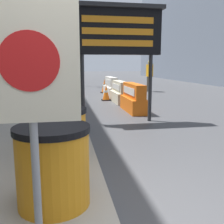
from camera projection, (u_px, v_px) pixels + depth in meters
The scene contains 12 objects.
barrel_drum_foreground at pixel (53, 165), 2.56m from camera, with size 0.74×0.74×0.80m.
barrel_drum_middle at pixel (60, 137), 3.57m from camera, with size 0.74×0.74×0.80m.
barrel_drum_back at pixel (55, 121), 4.56m from camera, with size 0.74×0.74×0.80m.
warning_sign at pixel (31, 79), 1.82m from camera, with size 0.69×0.08×1.82m.
message_board at pixel (117, 32), 6.69m from camera, with size 2.41×0.36×3.03m.
jersey_barrier_orange_far at pixel (134, 99), 8.70m from camera, with size 0.54×1.78×0.93m.
jersey_barrier_cream at pixel (120, 93), 10.81m from camera, with size 0.56×1.86×0.87m.
jersey_barrier_white at pixel (111, 88), 12.89m from camera, with size 0.50×1.93×0.94m.
traffic_cone_near at pixel (106, 93), 11.37m from camera, with size 0.39×0.39×0.69m.
traffic_cone_mid at pixel (105, 86), 14.48m from camera, with size 0.43×0.43×0.77m.
traffic_light_near_curb at pixel (77, 42), 18.28m from camera, with size 0.28×0.45×4.29m.
pedestrian_worker at pixel (150, 73), 15.04m from camera, with size 0.31×0.48×1.80m.
Camera 1 is at (-0.44, -1.97, 1.53)m, focal length 42.00 mm.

